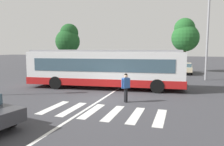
# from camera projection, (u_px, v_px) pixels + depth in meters

# --- Properties ---
(ground_plane) EXTENTS (160.00, 160.00, 0.00)m
(ground_plane) POSITION_uv_depth(u_px,v_px,m) (104.00, 100.00, 13.22)
(ground_plane) COLOR #3D3D42
(city_transit_bus) EXTENTS (12.58, 3.95, 3.06)m
(city_transit_bus) POSITION_uv_depth(u_px,v_px,m) (105.00, 68.00, 17.03)
(city_transit_bus) COLOR black
(city_transit_bus) RESTS_ON ground_plane
(pedestrian_crossing_street) EXTENTS (0.47, 0.47, 1.72)m
(pedestrian_crossing_street) POSITION_uv_depth(u_px,v_px,m) (126.00, 86.00, 12.56)
(pedestrian_crossing_street) COLOR black
(pedestrian_crossing_street) RESTS_ON ground_plane
(parked_car_white) EXTENTS (2.19, 4.64, 1.35)m
(parked_car_white) POSITION_uv_depth(u_px,v_px,m) (104.00, 66.00, 30.09)
(parked_car_white) COLOR black
(parked_car_white) RESTS_ON ground_plane
(parked_car_teal) EXTENTS (2.23, 4.65, 1.35)m
(parked_car_teal) POSITION_uv_depth(u_px,v_px,m) (122.00, 66.00, 29.19)
(parked_car_teal) COLOR black
(parked_car_teal) RESTS_ON ground_plane
(parked_car_silver) EXTENTS (2.29, 4.67, 1.35)m
(parked_car_silver) POSITION_uv_depth(u_px,v_px,m) (142.00, 67.00, 28.52)
(parked_car_silver) COLOR black
(parked_car_silver) RESTS_ON ground_plane
(parked_car_blue) EXTENTS (2.30, 4.67, 1.35)m
(parked_car_blue) POSITION_uv_depth(u_px,v_px,m) (164.00, 67.00, 28.13)
(parked_car_blue) COLOR black
(parked_car_blue) RESTS_ON ground_plane
(parked_car_champagne) EXTENTS (1.97, 4.55, 1.35)m
(parked_car_champagne) POSITION_uv_depth(u_px,v_px,m) (185.00, 68.00, 27.03)
(parked_car_champagne) COLOR black
(parked_car_champagne) RESTS_ON ground_plane
(twin_arm_street_lamp) EXTENTS (4.25, 0.32, 8.39)m
(twin_arm_street_lamp) POSITION_uv_depth(u_px,v_px,m) (208.00, 28.00, 20.94)
(twin_arm_street_lamp) COLOR #939399
(twin_arm_street_lamp) RESTS_ON ground_plane
(background_tree_left) EXTENTS (3.62, 3.62, 6.85)m
(background_tree_left) POSITION_uv_depth(u_px,v_px,m) (68.00, 39.00, 32.03)
(background_tree_left) COLOR brown
(background_tree_left) RESTS_ON ground_plane
(background_tree_right) EXTENTS (3.66, 3.66, 7.24)m
(background_tree_right) POSITION_uv_depth(u_px,v_px,m) (185.00, 35.00, 28.80)
(background_tree_right) COLOR brown
(background_tree_right) RESTS_ON ground_plane
(crosswalk_painted_stripes) EXTENTS (6.10, 2.68, 0.01)m
(crosswalk_painted_stripes) POSITION_uv_depth(u_px,v_px,m) (103.00, 112.00, 10.70)
(crosswalk_painted_stripes) COLOR silver
(crosswalk_painted_stripes) RESTS_ON ground_plane
(lane_center_line) EXTENTS (0.16, 24.00, 0.01)m
(lane_center_line) POSITION_uv_depth(u_px,v_px,m) (111.00, 93.00, 15.17)
(lane_center_line) COLOR silver
(lane_center_line) RESTS_ON ground_plane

